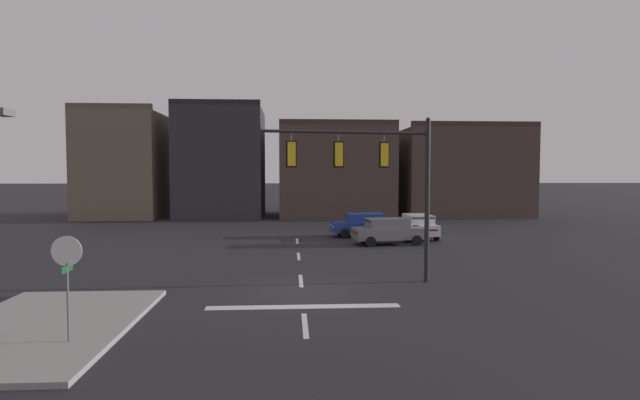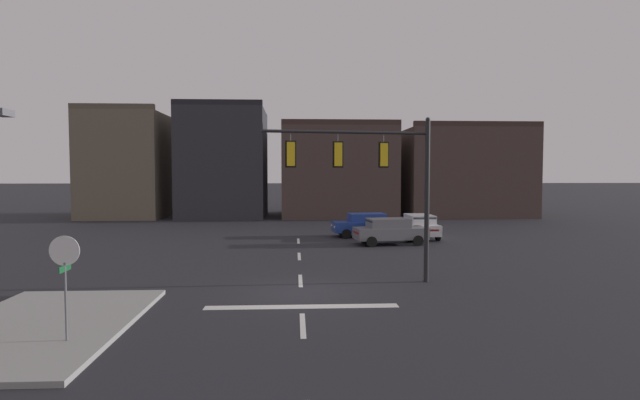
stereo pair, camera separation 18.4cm
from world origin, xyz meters
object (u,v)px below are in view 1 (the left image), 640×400
at_px(car_lot_nearside, 418,226).
at_px(car_lot_farside, 364,224).
at_px(signal_mast_near_side, 376,170).
at_px(car_lot_middle, 389,231).
at_px(stop_sign, 67,263).

xyz_separation_m(car_lot_nearside, car_lot_farside, (-3.51, 1.14, 0.00)).
relative_size(signal_mast_near_side, car_lot_nearside, 1.48).
bearing_deg(signal_mast_near_side, car_lot_middle, 76.12).
bearing_deg(stop_sign, car_lot_middle, 56.47).
bearing_deg(stop_sign, signal_mast_near_side, 36.83).
height_order(signal_mast_near_side, car_lot_farside, signal_mast_near_side).
distance_m(signal_mast_near_side, car_lot_middle, 11.78).
height_order(stop_sign, car_lot_farside, stop_sign).
bearing_deg(car_lot_nearside, car_lot_middle, -132.03).
relative_size(stop_sign, car_lot_farside, 0.62).
relative_size(stop_sign, car_lot_nearside, 0.63).
bearing_deg(car_lot_farside, car_lot_nearside, -18.00).
bearing_deg(car_lot_middle, stop_sign, -123.53).
distance_m(stop_sign, car_lot_middle, 21.13).
bearing_deg(car_lot_middle, signal_mast_near_side, -103.88).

